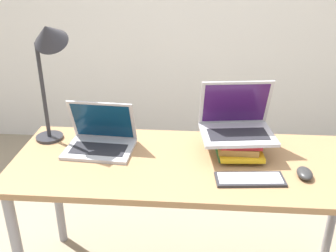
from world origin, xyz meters
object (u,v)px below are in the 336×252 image
Objects in this scene: laptop_left at (101,140)px; wireless_keyboard at (251,179)px; laptop_on_books at (237,124)px; desk_lamp at (49,49)px; book_stack at (239,145)px; mouse at (306,173)px.

wireless_keyboard is (0.71, -0.24, -0.04)m from laptop_left.
desk_lamp is at bearing 178.34° from laptop_on_books.
book_stack is 1.01m from desk_lamp.
desk_lamp is (-0.89, 0.03, 0.34)m from laptop_on_books.
mouse is at bearing -37.52° from laptop_on_books.
book_stack is 0.34m from mouse.
mouse is at bearing -35.31° from book_stack.
laptop_on_books reaches higher than wireless_keyboard.
book_stack is 0.77× the size of laptop_on_books.
desk_lamp is at bearing 162.58° from wireless_keyboard.
book_stack is at bearing 144.69° from mouse.
laptop_left is 0.68m from book_stack.
laptop_left is at bearing -177.72° from laptop_on_books.
laptop_on_books is at bearing 117.58° from book_stack.
desk_lamp is at bearing 167.07° from laptop_left.
mouse reaches higher than wireless_keyboard.
mouse is at bearing -11.54° from laptop_left.
wireless_keyboard is at bearing -168.84° from mouse.
wireless_keyboard is (0.05, -0.27, -0.14)m from laptop_on_books.
desk_lamp is (-1.18, 0.25, 0.47)m from mouse.
mouse is 0.16× the size of desk_lamp.
desk_lamp is at bearing 168.19° from mouse.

